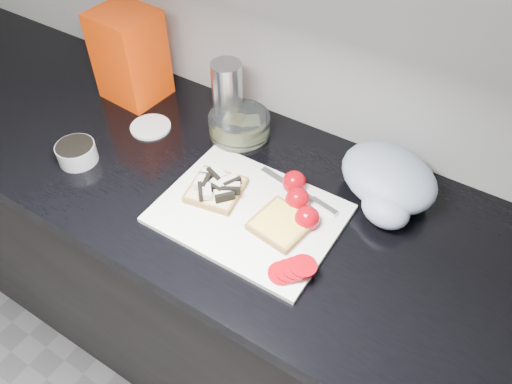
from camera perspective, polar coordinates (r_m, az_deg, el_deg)
base_cabinet at (r=1.59m, az=-3.66°, el=-10.41°), size 3.50×0.60×0.86m
countertop at (r=1.24m, az=-4.62°, el=1.13°), size 3.50×0.64×0.04m
cutting_board at (r=1.13m, az=-0.81°, el=-2.47°), size 0.40×0.30×0.01m
bread_left at (r=1.16m, az=-4.56°, el=0.45°), size 0.14×0.14×0.04m
bread_right at (r=1.09m, az=2.90°, el=-3.68°), size 0.14×0.14×0.02m
tomato_slices at (r=1.02m, az=4.18°, el=-8.85°), size 0.10×0.10×0.02m
knife at (r=1.16m, az=5.91°, el=-0.49°), size 0.22×0.06×0.01m
seed_tub at (r=1.32m, az=-19.83°, el=4.33°), size 0.10×0.10×0.05m
tub_lid at (r=1.39m, az=-11.96°, el=7.28°), size 0.11×0.11×0.01m
glass_bowl at (r=1.31m, az=-1.90°, el=7.44°), size 0.16×0.16×0.07m
bread_bag at (r=1.46m, az=-14.19°, el=14.89°), size 0.17×0.16×0.25m
steel_canister at (r=1.32m, az=-3.28°, el=10.89°), size 0.08×0.08×0.19m
grocery_bag at (r=1.18m, az=14.86°, el=1.24°), size 0.29×0.28×0.10m
whole_tomatoes at (r=1.13m, az=4.99°, el=-0.88°), size 0.14×0.14×0.06m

